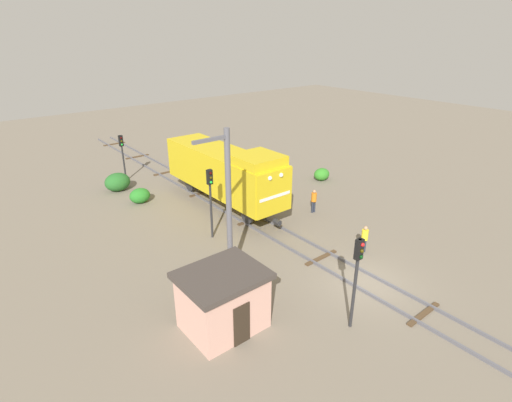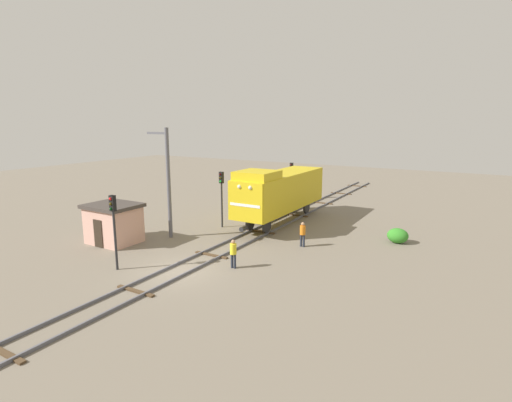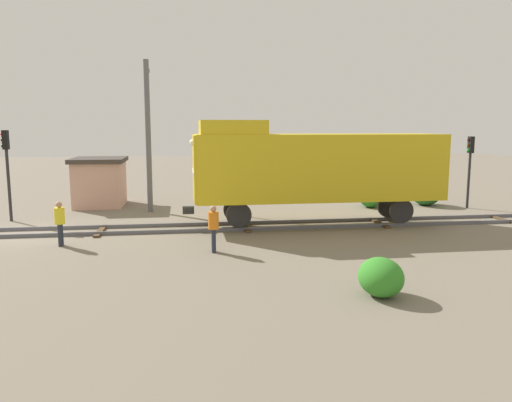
{
  "view_description": "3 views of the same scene",
  "coord_description": "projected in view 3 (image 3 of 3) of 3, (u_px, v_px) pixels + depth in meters",
  "views": [
    {
      "loc": [
        -15.14,
        -9.7,
        11.98
      ],
      "look_at": [
        -0.65,
        8.21,
        2.02
      ],
      "focal_mm": 28.0,
      "sensor_mm": 36.0,
      "label": 1
    },
    {
      "loc": [
        14.59,
        -16.08,
        8.37
      ],
      "look_at": [
        0.56,
        7.75,
        2.77
      ],
      "focal_mm": 28.0,
      "sensor_mm": 36.0,
      "label": 2
    },
    {
      "loc": [
        21.77,
        6.72,
        4.49
      ],
      "look_at": [
        0.77,
        9.79,
        1.32
      ],
      "focal_mm": 35.0,
      "sensor_mm": 36.0,
      "label": 3
    }
  ],
  "objects": [
    {
      "name": "ground_plane",
      "position": [
        24.0,
        234.0,
        21.0
      ],
      "size": [
        112.91,
        112.91,
        0.0
      ],
      "primitive_type": "plane",
      "color": "#756B5B"
    },
    {
      "name": "railway_track",
      "position": [
        24.0,
        232.0,
        20.99
      ],
      "size": [
        2.4,
        75.27,
        0.16
      ],
      "color": "#595960",
      "rests_on": "ground"
    },
    {
      "name": "locomotive",
      "position": [
        313.0,
        165.0,
        22.38
      ],
      "size": [
        2.9,
        11.6,
        4.6
      ],
      "color": "gold",
      "rests_on": "railway_track"
    },
    {
      "name": "traffic_signal_near",
      "position": [
        7.0,
        159.0,
        23.48
      ],
      "size": [
        0.32,
        0.34,
        4.33
      ],
      "color": "#262628",
      "rests_on": "ground"
    },
    {
      "name": "traffic_signal_mid",
      "position": [
        231.0,
        155.0,
        25.18
      ],
      "size": [
        0.32,
        0.34,
        4.44
      ],
      "color": "#262628",
      "rests_on": "ground"
    },
    {
      "name": "traffic_signal_far",
      "position": [
        470.0,
        158.0,
        27.3
      ],
      "size": [
        0.32,
        0.34,
        3.96
      ],
      "color": "#262628",
      "rests_on": "ground"
    },
    {
      "name": "worker_near_track",
      "position": [
        60.0,
        220.0,
        18.8
      ],
      "size": [
        0.38,
        0.38,
        1.7
      ],
      "rotation": [
        0.0,
        0.0,
        5.96
      ],
      "color": "#262B38",
      "rests_on": "ground"
    },
    {
      "name": "worker_by_signal",
      "position": [
        213.0,
        225.0,
        17.85
      ],
      "size": [
        0.38,
        0.38,
        1.7
      ],
      "rotation": [
        0.0,
        0.0,
        6.28
      ],
      "color": "#262B38",
      "rests_on": "ground"
    },
    {
      "name": "catenary_mast",
      "position": [
        148.0,
        132.0,
        26.04
      ],
      "size": [
        1.94,
        0.28,
        7.89
      ],
      "color": "#595960",
      "rests_on": "ground"
    },
    {
      "name": "relay_hut",
      "position": [
        100.0,
        181.0,
        28.42
      ],
      "size": [
        3.5,
        2.9,
        2.74
      ],
      "color": "#D19E8C",
      "rests_on": "ground"
    },
    {
      "name": "bush_near",
      "position": [
        371.0,
        198.0,
        27.88
      ],
      "size": [
        1.54,
        1.26,
        1.12
      ],
      "primitive_type": "ellipsoid",
      "color": "#277726",
      "rests_on": "ground"
    },
    {
      "name": "bush_mid",
      "position": [
        425.0,
        193.0,
        28.69
      ],
      "size": [
        2.01,
        1.64,
        1.46
      ],
      "primitive_type": "ellipsoid",
      "color": "#256226",
      "rests_on": "ground"
    },
    {
      "name": "bush_far",
      "position": [
        381.0,
        277.0,
        13.27
      ],
      "size": [
        1.44,
        1.18,
        1.04
      ],
      "primitive_type": "ellipsoid",
      "color": "#328426",
      "rests_on": "ground"
    }
  ]
}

